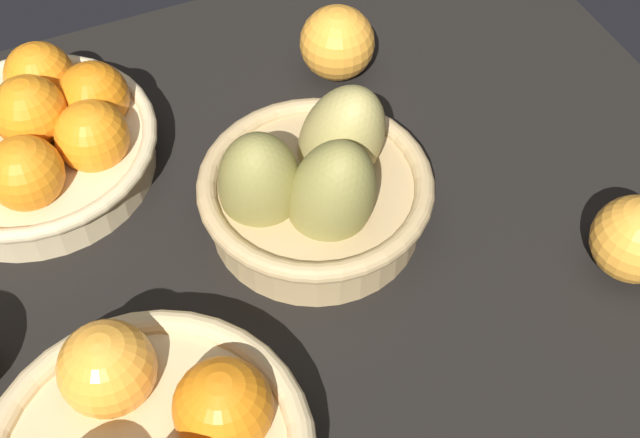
{
  "coord_description": "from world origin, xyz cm",
  "views": [
    {
      "loc": [
        20.38,
        48.17,
        68.33
      ],
      "look_at": [
        0.88,
        3.62,
        7.0
      ],
      "focal_mm": 48.87,
      "sensor_mm": 36.0,
      "label": 1
    }
  ],
  "objects_px": {
    "loose_orange_back_gap": "(636,239)",
    "basket_center_pears": "(315,186)",
    "loose_orange_front_gap": "(337,43)",
    "basket_near_right": "(32,140)"
  },
  "relations": [
    {
      "from": "basket_near_right",
      "to": "loose_orange_front_gap",
      "type": "relative_size",
      "value": 3.04
    },
    {
      "from": "basket_center_pears",
      "to": "basket_near_right",
      "type": "relative_size",
      "value": 0.88
    },
    {
      "from": "loose_orange_front_gap",
      "to": "loose_orange_back_gap",
      "type": "distance_m",
      "value": 0.37
    },
    {
      "from": "loose_orange_front_gap",
      "to": "loose_orange_back_gap",
      "type": "xyz_separation_m",
      "value": [
        -0.13,
        0.35,
        -0.0
      ]
    },
    {
      "from": "basket_center_pears",
      "to": "loose_orange_back_gap",
      "type": "relative_size",
      "value": 2.74
    },
    {
      "from": "loose_orange_back_gap",
      "to": "basket_center_pears",
      "type": "bearing_deg",
      "value": -34.23
    },
    {
      "from": "basket_center_pears",
      "to": "loose_orange_front_gap",
      "type": "distance_m",
      "value": 0.21
    },
    {
      "from": "basket_center_pears",
      "to": "loose_orange_back_gap",
      "type": "xyz_separation_m",
      "value": [
        -0.24,
        0.16,
        -0.01
      ]
    },
    {
      "from": "basket_center_pears",
      "to": "loose_orange_front_gap",
      "type": "xyz_separation_m",
      "value": [
        -0.11,
        -0.18,
        -0.01
      ]
    },
    {
      "from": "basket_center_pears",
      "to": "loose_orange_front_gap",
      "type": "bearing_deg",
      "value": -119.79
    }
  ]
}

